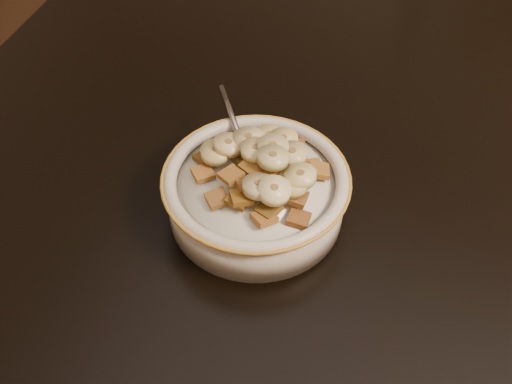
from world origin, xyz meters
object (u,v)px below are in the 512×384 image
(table, at_px, (509,187))
(spoon, at_px, (248,160))
(chair, at_px, (500,96))
(cereal_bowl, at_px, (256,197))

(table, xyz_separation_m, spoon, (-0.28, -0.12, 0.07))
(table, bearing_deg, chair, 82.66)
(chair, bearing_deg, spoon, -138.42)
(table, height_order, chair, chair)
(chair, height_order, spoon, chair)
(table, xyz_separation_m, chair, (0.04, 0.49, -0.23))
(chair, bearing_deg, table, -115.66)
(cereal_bowl, xyz_separation_m, spoon, (-0.02, 0.02, 0.03))
(chair, relative_size, spoon, 23.08)
(chair, distance_m, spoon, 0.75)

